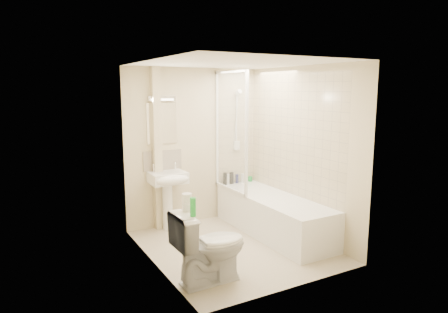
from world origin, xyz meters
TOP-DOWN VIEW (x-y plane):
  - floor at (0.00, 0.00)m, footprint 2.50×2.50m
  - wall_back at (0.00, 1.25)m, footprint 2.20×0.02m
  - wall_left at (-1.10, 0.00)m, footprint 0.02×2.50m
  - wall_right at (1.10, 0.00)m, footprint 0.02×2.50m
  - ceiling at (0.00, 0.00)m, footprint 2.20×2.50m
  - tile_back at (0.75, 1.24)m, footprint 0.70×0.01m
  - tile_right at (1.09, 0.17)m, footprint 0.01×2.10m
  - pipe_boxing at (-0.62, 1.19)m, footprint 0.12×0.12m
  - splashback at (-0.52, 1.24)m, footprint 0.60×0.02m
  - mirror at (-0.52, 1.24)m, footprint 0.46×0.01m
  - strip_light at (-0.52, 1.22)m, footprint 0.42×0.07m
  - bathtub at (0.75, 0.17)m, footprint 0.70×2.10m
  - shower_screen at (0.40, 0.80)m, footprint 0.04×0.92m
  - shower_fixture at (0.75, 1.19)m, footprint 0.10×0.16m
  - pedestal_sink at (-0.52, 1.01)m, footprint 0.52×0.48m
  - bottle_black_a at (0.51, 1.16)m, footprint 0.06×0.06m
  - bottle_white_a at (0.56, 1.16)m, footprint 0.05×0.05m
  - bottle_black_b at (0.63, 1.16)m, footprint 0.07×0.07m
  - bottle_blue at (0.73, 1.16)m, footprint 0.05×0.05m
  - bottle_white_b at (0.84, 1.16)m, footprint 0.06×0.06m
  - bottle_green at (0.99, 1.16)m, footprint 0.07×0.07m
  - toilet at (-0.72, -0.70)m, footprint 0.48×0.81m
  - toilet_roll_lower at (-0.95, -0.63)m, footprint 0.10×0.10m
  - toilet_roll_upper at (-0.94, -0.61)m, footprint 0.11×0.11m
  - green_bottle at (-0.97, -0.82)m, footprint 0.06×0.06m

SIDE VIEW (x-z plane):
  - floor at x=0.00m, z-range 0.00..0.00m
  - bathtub at x=0.75m, z-range 0.01..0.56m
  - toilet at x=-0.72m, z-range 0.00..0.82m
  - bottle_green at x=0.99m, z-range 0.55..0.63m
  - bottle_blue at x=0.73m, z-range 0.55..0.69m
  - bottle_white_b at x=0.84m, z-range 0.55..0.70m
  - bottle_white_a at x=0.56m, z-range 0.55..0.71m
  - bottle_black_b at x=0.63m, z-range 0.55..0.74m
  - bottle_black_a at x=0.51m, z-range 0.55..0.74m
  - pedestal_sink at x=-0.52m, z-range 0.20..1.20m
  - toilet_roll_lower at x=-0.95m, z-range 0.82..0.91m
  - green_bottle at x=-0.97m, z-range 0.82..1.01m
  - toilet_roll_upper at x=-0.94m, z-range 0.91..1.00m
  - splashback at x=-0.52m, z-range 0.88..1.18m
  - wall_back at x=0.00m, z-range 0.00..2.40m
  - wall_left at x=-1.10m, z-range 0.00..2.40m
  - wall_right at x=1.10m, z-range 0.00..2.40m
  - pipe_boxing at x=-0.62m, z-range 0.00..2.40m
  - tile_back at x=0.75m, z-range 0.55..2.30m
  - tile_right at x=1.09m, z-range 0.55..2.30m
  - shower_screen at x=0.40m, z-range 0.55..2.35m
  - shower_fixture at x=0.75m, z-range 1.05..2.04m
  - mirror at x=-0.52m, z-range 1.28..1.88m
  - strip_light at x=-0.52m, z-range 1.92..1.98m
  - ceiling at x=0.00m, z-range 2.39..2.41m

